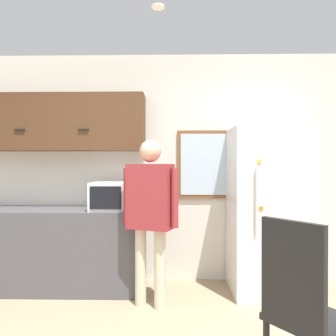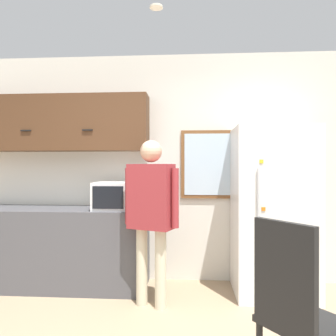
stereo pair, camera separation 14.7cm
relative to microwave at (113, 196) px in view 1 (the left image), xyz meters
The scene contains 9 objects.
back_wall 0.71m from the microwave, 40.97° to the left, with size 6.00×0.06×2.70m.
counter 0.92m from the microwave, behind, with size 2.04×0.62×0.88m.
upper_cabinets 1.11m from the microwave, 161.65° to the left, with size 2.04×0.32×0.65m.
microwave is the anchor object (origin of this frame).
person 0.58m from the microwave, 41.73° to the right, with size 0.54×0.35×1.61m.
refrigerator 1.70m from the microwave, ahead, with size 0.82×0.73×1.78m.
chair 2.21m from the microwave, 49.19° to the right, with size 0.59×0.59×1.05m.
window 1.14m from the microwave, 19.98° to the left, with size 0.64×0.05×0.81m.
ceiling_light 1.92m from the microwave, 57.46° to the right, with size 0.11×0.11×0.01m.
Camera 1 is at (0.19, -1.85, 1.36)m, focal length 35.00 mm.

